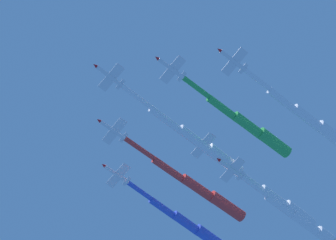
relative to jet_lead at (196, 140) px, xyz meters
name	(u,v)px	position (x,y,z in m)	size (l,w,h in m)	color
jet_lead	(196,140)	(0.00, 0.00, 0.00)	(49.44, 27.92, 4.12)	silver
jet_port_inner	(248,125)	(1.15, -15.39, 0.52)	(44.51, 26.56, 4.16)	silver
jet_starboard_inner	(199,188)	(15.66, 5.23, -0.72)	(49.39, 29.15, 4.23)	silver
jet_port_mid	(307,117)	(5.54, -31.60, 1.11)	(44.56, 26.49, 4.23)	silver
jet_starboard_mid	(186,222)	(27.81, 14.05, 1.43)	(43.94, 24.98, 4.15)	silver
jet_port_outer	(275,198)	(28.05, -14.44, -0.08)	(46.30, 26.61, 4.25)	silver
jet_starboard_outer	(307,224)	(39.77, -20.42, -1.69)	(48.86, 27.95, 4.20)	silver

